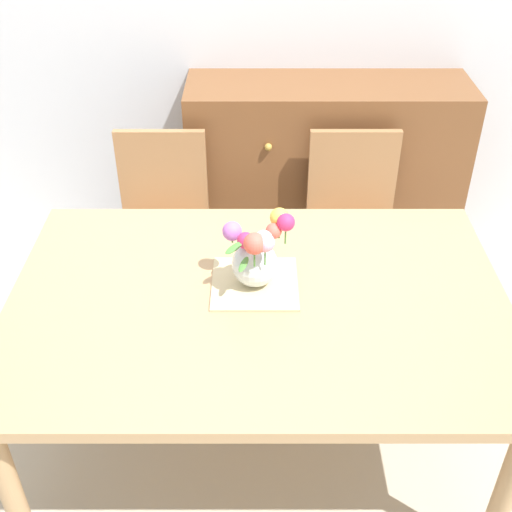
# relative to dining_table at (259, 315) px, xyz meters

# --- Properties ---
(ground_plane) EXTENTS (12.00, 12.00, 0.00)m
(ground_plane) POSITION_rel_dining_table_xyz_m (0.00, 0.00, -0.68)
(ground_plane) COLOR #B7AD99
(dining_table) EXTENTS (1.69, 1.14, 0.76)m
(dining_table) POSITION_rel_dining_table_xyz_m (0.00, 0.00, 0.00)
(dining_table) COLOR tan
(dining_table) RESTS_ON ground_plane
(chair_left) EXTENTS (0.42, 0.42, 0.90)m
(chair_left) POSITION_rel_dining_table_xyz_m (-0.45, 0.91, -0.16)
(chair_left) COLOR #9E7047
(chair_left) RESTS_ON ground_plane
(chair_right) EXTENTS (0.42, 0.42, 0.90)m
(chair_right) POSITION_rel_dining_table_xyz_m (0.45, 0.91, -0.16)
(chair_right) COLOR #9E7047
(chair_right) RESTS_ON ground_plane
(dresser) EXTENTS (1.40, 0.47, 1.00)m
(dresser) POSITION_rel_dining_table_xyz_m (0.35, 1.33, -0.18)
(dresser) COLOR brown
(dresser) RESTS_ON ground_plane
(placemat) EXTENTS (0.30, 0.30, 0.01)m
(placemat) POSITION_rel_dining_table_xyz_m (-0.01, 0.07, 0.08)
(placemat) COLOR #CCB789
(placemat) RESTS_ON dining_table
(flower_vase) EXTENTS (0.24, 0.24, 0.26)m
(flower_vase) POSITION_rel_dining_table_xyz_m (-0.00, 0.07, 0.21)
(flower_vase) COLOR silver
(flower_vase) RESTS_ON placemat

